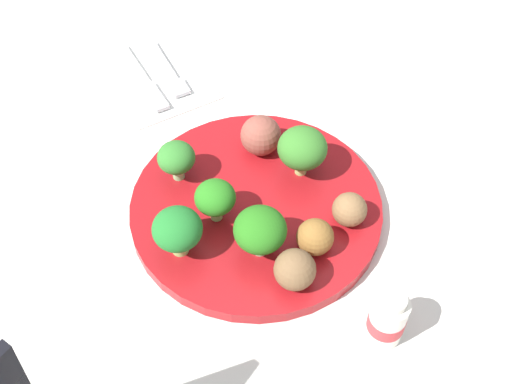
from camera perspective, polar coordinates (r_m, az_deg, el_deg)
The scene contains 15 objects.
ground_plane at distance 0.73m, azimuth 0.00°, elevation -1.77°, with size 4.00×4.00×0.00m, color silver.
plate at distance 0.73m, azimuth 0.00°, elevation -1.39°, with size 0.28×0.28×0.02m, color maroon.
broccoli_floret_back_left at distance 0.73m, azimuth -6.98°, elevation 2.95°, with size 0.04×0.04×0.05m.
broccoli_floret_center at distance 0.66m, azimuth -6.89°, elevation -3.30°, with size 0.05×0.05×0.06m.
broccoli_floret_mid_right at distance 0.65m, azimuth 0.36°, elevation -3.36°, with size 0.05×0.05×0.06m.
broccoli_floret_near_rim at distance 0.69m, azimuth -3.65°, elevation -0.42°, with size 0.04×0.04×0.05m.
broccoli_floret_front_right at distance 0.72m, azimuth 4.08°, elevation 3.81°, with size 0.06×0.06×0.06m.
meatball_center at distance 0.67m, azimuth 5.19°, elevation -3.94°, with size 0.04×0.04×0.04m, color brown.
meatball_front_right at distance 0.65m, azimuth 3.42°, elevation -6.79°, with size 0.04×0.04×0.04m, color brown.
meatball_mid_right at distance 0.76m, azimuth 0.42°, elevation 4.97°, with size 0.05×0.05×0.05m, color brown.
meatball_back_right at distance 0.70m, azimuth 8.18°, elevation -1.53°, with size 0.04×0.04×0.04m, color brown.
napkin at distance 0.90m, azimuth -8.89°, elevation 10.09°, with size 0.17×0.12×0.01m, color white.
fork at distance 0.90m, azimuth -7.69°, elevation 10.44°, with size 0.12×0.02×0.01m.
knife at distance 0.89m, azimuth -9.81°, elevation 9.67°, with size 0.15×0.03×0.01m.
yogurt_bottle at distance 0.64m, azimuth 11.40°, elevation -10.82°, with size 0.04×0.04×0.07m.
Camera 1 is at (0.41, -0.18, 0.58)m, focal length 45.75 mm.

